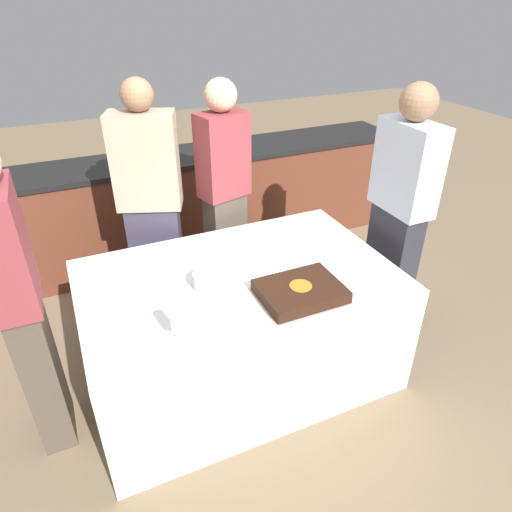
% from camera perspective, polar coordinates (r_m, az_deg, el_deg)
% --- Properties ---
extents(ground_plane, '(14.00, 14.00, 0.00)m').
position_cam_1_polar(ground_plane, '(3.06, -1.92, -13.99)').
color(ground_plane, '#7A664C').
extents(back_counter, '(4.40, 0.58, 0.92)m').
position_cam_1_polar(back_counter, '(4.11, -10.89, 5.95)').
color(back_counter, '#5B2D1E').
rests_on(back_counter, ground_plane).
extents(dining_table, '(1.77, 1.13, 0.74)m').
position_cam_1_polar(dining_table, '(2.81, -2.05, -8.68)').
color(dining_table, silver).
rests_on(dining_table, ground_plane).
extents(cake, '(0.47, 0.37, 0.07)m').
position_cam_1_polar(cake, '(2.41, 5.57, -4.44)').
color(cake, '#B7B2AD').
rests_on(cake, dining_table).
extents(plate_stack, '(0.21, 0.21, 0.09)m').
position_cam_1_polar(plate_stack, '(2.48, -5.47, -2.97)').
color(plate_stack, white).
rests_on(plate_stack, dining_table).
extents(wine_glass, '(0.06, 0.06, 0.19)m').
position_cam_1_polar(wine_glass, '(2.10, -10.03, -7.56)').
color(wine_glass, white).
rests_on(wine_glass, dining_table).
extents(side_plate_near_cake, '(0.20, 0.20, 0.00)m').
position_cam_1_polar(side_plate_near_cake, '(2.71, 3.53, -0.75)').
color(side_plate_near_cake, white).
rests_on(side_plate_near_cake, dining_table).
extents(side_plate_right_edge, '(0.20, 0.20, 0.00)m').
position_cam_1_polar(side_plate_right_edge, '(2.94, 8.31, 1.72)').
color(side_plate_right_edge, white).
rests_on(side_plate_right_edge, dining_table).
extents(person_cutting_cake, '(0.37, 0.28, 1.66)m').
position_cam_1_polar(person_cutting_cake, '(3.24, -3.97, 7.59)').
color(person_cutting_cake, '#4C4238').
rests_on(person_cutting_cake, ground_plane).
extents(person_seated_left, '(0.20, 0.38, 1.66)m').
position_cam_1_polar(person_seated_left, '(2.42, -27.36, -5.58)').
color(person_seated_left, '#4C4238').
rests_on(person_seated_left, ground_plane).
extents(person_seated_right, '(0.22, 0.42, 1.70)m').
position_cam_1_polar(person_seated_right, '(3.05, 17.36, 4.75)').
color(person_seated_right, '#282833').
rests_on(person_seated_right, ground_plane).
extents(person_standing_back, '(0.45, 0.33, 1.70)m').
position_cam_1_polar(person_standing_back, '(3.12, -12.95, 5.90)').
color(person_standing_back, '#383347').
rests_on(person_standing_back, ground_plane).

